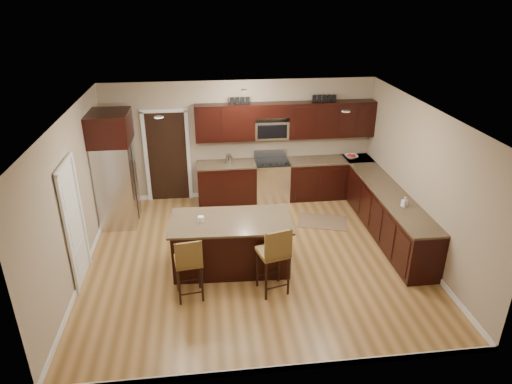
{
  "coord_description": "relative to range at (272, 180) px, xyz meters",
  "views": [
    {
      "loc": [
        -0.82,
        -7.07,
        4.57
      ],
      "look_at": [
        0.07,
        0.4,
        1.13
      ],
      "focal_mm": 32.0,
      "sensor_mm": 36.0,
      "label": 1
    }
  ],
  "objects": [
    {
      "name": "island",
      "position": [
        -1.12,
        -2.69,
        -0.04
      ],
      "size": [
        2.1,
        1.17,
        0.92
      ],
      "rotation": [
        0.0,
        0.0,
        -0.04
      ],
      "color": "black",
      "rests_on": "floor"
    },
    {
      "name": "upper_cabinets",
      "position": [
        0.36,
        0.13,
        1.37
      ],
      "size": [
        4.0,
        0.33,
        0.8
      ],
      "color": "black",
      "rests_on": "wall_back"
    },
    {
      "name": "microwave",
      "position": [
        0.0,
        0.15,
        1.15
      ],
      "size": [
        0.76,
        0.31,
        0.4
      ],
      "primitive_type": "cube",
      "color": "silver",
      "rests_on": "upper_cabinets"
    },
    {
      "name": "pantry_door",
      "position": [
        -3.66,
        -2.75,
        0.55
      ],
      "size": [
        0.03,
        0.8,
        2.04
      ],
      "primitive_type": "cube",
      "color": "white",
      "rests_on": "floor"
    },
    {
      "name": "island_jar",
      "position": [
        -1.62,
        -2.69,
        0.5
      ],
      "size": [
        0.1,
        0.1,
        0.1
      ],
      "primitive_type": "cylinder",
      "color": "white",
      "rests_on": "island"
    },
    {
      "name": "ceiling",
      "position": [
        -0.68,
        -2.45,
        2.23
      ],
      "size": [
        6.0,
        6.0,
        0.0
      ],
      "primitive_type": "plane",
      "rotation": [
        3.14,
        0.0,
        0.0
      ],
      "color": "silver",
      "rests_on": "wall_back"
    },
    {
      "name": "canister_tall",
      "position": [
        -0.98,
        -0.0,
        0.56
      ],
      "size": [
        0.12,
        0.12,
        0.22
      ],
      "primitive_type": "cylinder",
      "color": "silver",
      "rests_on": "base_cabinets"
    },
    {
      "name": "stool_left",
      "position": [
        -1.83,
        -3.53,
        0.21
      ],
      "size": [
        0.46,
        0.46,
        1.1
      ],
      "rotation": [
        0.0,
        0.0,
        0.13
      ],
      "color": "olive",
      "rests_on": "floor"
    },
    {
      "name": "doorway",
      "position": [
        -2.33,
        0.28,
        0.56
      ],
      "size": [
        0.85,
        0.03,
        2.06
      ],
      "primitive_type": "cube",
      "color": "black",
      "rests_on": "floor"
    },
    {
      "name": "wall_left",
      "position": [
        -3.68,
        -2.45,
        0.88
      ],
      "size": [
        0.0,
        5.5,
        5.5
      ],
      "primitive_type": "plane",
      "rotation": [
        1.57,
        0.0,
        1.57
      ],
      "color": "tan",
      "rests_on": "floor"
    },
    {
      "name": "letter_decor",
      "position": [
        0.22,
        0.13,
        1.82
      ],
      "size": [
        2.2,
        0.03,
        0.15
      ],
      "primitive_type": null,
      "color": "black",
      "rests_on": "upper_cabinets"
    },
    {
      "name": "refrigerator",
      "position": [
        -3.3,
        -0.76,
        0.74
      ],
      "size": [
        0.79,
        0.93,
        2.35
      ],
      "color": "silver",
      "rests_on": "floor"
    },
    {
      "name": "floor",
      "position": [
        -0.68,
        -2.45,
        -0.47
      ],
      "size": [
        6.0,
        6.0,
        0.0
      ],
      "primitive_type": "plane",
      "color": "#A27540",
      "rests_on": "ground"
    },
    {
      "name": "soap_bottle",
      "position": [
        2.02,
        -2.53,
        0.54
      ],
      "size": [
        0.11,
        0.11,
        0.19
      ],
      "primitive_type": "imported",
      "rotation": [
        0.0,
        0.0,
        0.4
      ],
      "color": "#B2B2B2",
      "rests_on": "base_cabinets"
    },
    {
      "name": "wall_right",
      "position": [
        2.32,
        -2.45,
        0.88
      ],
      "size": [
        0.0,
        5.5,
        5.5
      ],
      "primitive_type": "plane",
      "rotation": [
        1.57,
        0.0,
        -1.57
      ],
      "color": "tan",
      "rests_on": "floor"
    },
    {
      "name": "floor_mat",
      "position": [
        0.9,
        -1.27,
        -0.47
      ],
      "size": [
        1.15,
        0.93,
        0.01
      ],
      "primitive_type": "cube",
      "rotation": [
        0.0,
        0.0,
        -0.3
      ],
      "color": "brown",
      "rests_on": "floor"
    },
    {
      "name": "wall_back",
      "position": [
        -0.68,
        0.3,
        0.88
      ],
      "size": [
        6.0,
        0.0,
        6.0
      ],
      "primitive_type": "plane",
      "rotation": [
        1.57,
        0.0,
        0.0
      ],
      "color": "tan",
      "rests_on": "floor"
    },
    {
      "name": "canister_short",
      "position": [
        -0.95,
        -0.0,
        0.53
      ],
      "size": [
        0.11,
        0.11,
        0.16
      ],
      "primitive_type": "cylinder",
      "color": "silver",
      "rests_on": "base_cabinets"
    },
    {
      "name": "range",
      "position": [
        0.0,
        0.0,
        0.0
      ],
      "size": [
        0.76,
        0.64,
        1.11
      ],
      "color": "silver",
      "rests_on": "floor"
    },
    {
      "name": "fruit_bowl",
      "position": [
        1.84,
        -0.0,
        0.48
      ],
      "size": [
        0.32,
        0.32,
        0.07
      ],
      "primitive_type": "imported",
      "rotation": [
        0.0,
        0.0,
        0.08
      ],
      "color": "silver",
      "rests_on": "base_cabinets"
    },
    {
      "name": "stool_right",
      "position": [
        -0.49,
        -3.54,
        0.27
      ],
      "size": [
        0.54,
        0.54,
        1.2
      ],
      "rotation": [
        0.0,
        0.0,
        0.25
      ],
      "color": "olive",
      "rests_on": "floor"
    },
    {
      "name": "base_cabinets",
      "position": [
        1.22,
        -1.01,
        -0.01
      ],
      "size": [
        4.02,
        3.96,
        0.92
      ],
      "color": "black",
      "rests_on": "floor"
    }
  ]
}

